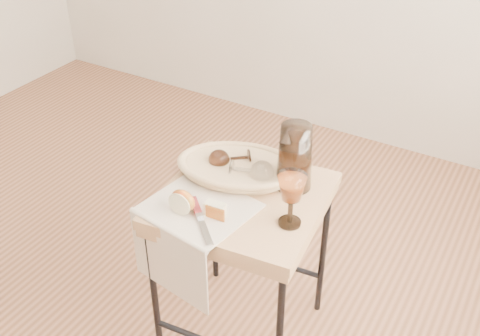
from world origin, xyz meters
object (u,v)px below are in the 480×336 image
Objects in this scene: bread_basket at (238,169)px; tea_towel at (199,208)px; pitcher at (295,157)px; apple_half at (183,201)px; goblet_lying_a at (232,159)px; wine_goblet at (291,200)px; goblet_lying_b at (249,171)px; table_knife at (200,218)px; side_table at (243,269)px.

tea_towel is at bearing -111.63° from bread_basket.
apple_half is (-0.24, -0.30, -0.07)m from pitcher.
apple_half is at bearing 47.54° from goblet_lying_a.
tea_towel is 0.24m from goblet_lying_a.
tea_towel is at bearing 54.67° from goblet_lying_a.
apple_half is (-0.03, -0.04, 0.04)m from tea_towel.
wine_goblet is at bearing 23.80° from tea_towel.
table_knife is at bearing -112.68° from goblet_lying_b.
goblet_lying_a is (-0.11, 0.11, 0.38)m from side_table.
pitcher reaches higher than wine_goblet.
side_table is 0.40m from table_knife.
side_table is 2.45× the size of pitcher.
side_table is 1.78× the size of bread_basket.
bread_basket is (-0.07, 0.09, 0.36)m from side_table.
apple_half is at bearing -142.22° from pitcher.
table_knife is (-0.05, -0.19, 0.35)m from side_table.
table_knife is (-0.16, -0.32, -0.10)m from pitcher.
goblet_lying_b is at bearing 116.53° from goblet_lying_a.
table_knife is (-0.24, -0.13, -0.08)m from wine_goblet.
wine_goblet reaches higher than bread_basket.
side_table is 2.08× the size of tea_towel.
goblet_lying_a is 1.43× the size of apple_half.
apple_half reaches higher than side_table.
wine_goblet is (0.21, -0.12, 0.04)m from goblet_lying_b.
wine_goblet is 0.34m from apple_half.
table_knife is at bearing -102.25° from bread_basket.
tea_towel is 0.31m from wine_goblet.
side_table is at bearing 119.26° from table_knife.
bread_basket is (0.01, 0.22, 0.02)m from tea_towel.
tea_towel is 0.86× the size of bread_basket.
goblet_lying_a reaches higher than side_table.
goblet_lying_a is 0.35m from wine_goblet.
tea_towel is at bearing -142.20° from pitcher.
side_table is at bearing 53.65° from apple_half.
bread_basket is 0.22m from pitcher.
goblet_lying_b reaches higher than bread_basket.
side_table is at bearing -146.44° from pitcher.
goblet_lying_b reaches higher than apple_half.
wine_goblet is at bearing -81.29° from pitcher.
bread_basket is 0.27m from apple_half.
apple_half is (-0.05, -0.26, 0.02)m from bread_basket.
side_table is 7.86× the size of apple_half.
table_knife reaches higher than side_table.
side_table is 5.51× the size of goblet_lying_a.
wine_goblet is (0.27, -0.14, 0.06)m from bread_basket.
wine_goblet is 0.81× the size of table_knife.
pitcher reaches higher than tea_towel.
table_knife is at bearing 61.83° from goblet_lying_a.
apple_half is (-0.12, -0.17, 0.38)m from side_table.
goblet_lying_b is (0.07, 0.20, 0.05)m from tea_towel.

